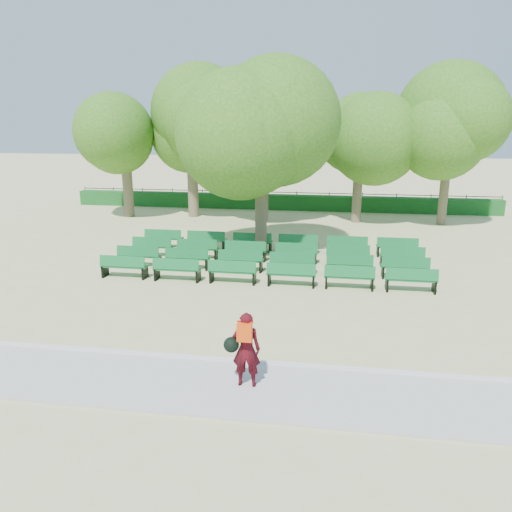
% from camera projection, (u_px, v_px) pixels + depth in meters
% --- Properties ---
extents(ground, '(120.00, 120.00, 0.00)m').
position_uv_depth(ground, '(237.00, 278.00, 17.52)').
color(ground, '#C2BE81').
extents(paving, '(30.00, 2.20, 0.06)m').
position_uv_depth(paving, '(169.00, 383.00, 10.46)').
color(paving, '#B4B3AF').
rests_on(paving, ground).
extents(curb, '(30.00, 0.12, 0.10)m').
position_uv_depth(curb, '(185.00, 357.00, 11.55)').
color(curb, silver).
rests_on(curb, ground).
extents(hedge, '(26.00, 0.70, 0.90)m').
position_uv_depth(hedge, '(280.00, 202.00, 30.74)').
color(hedge, '#17591F').
rests_on(hedge, ground).
extents(fence, '(26.00, 0.10, 1.02)m').
position_uv_depth(fence, '(280.00, 208.00, 31.24)').
color(fence, black).
rests_on(fence, ground).
extents(tree_line, '(21.80, 6.80, 7.04)m').
position_uv_depth(tree_line, '(272.00, 222.00, 27.04)').
color(tree_line, '#3E731E').
rests_on(tree_line, ground).
extents(bench_array, '(1.64, 0.56, 1.03)m').
position_uv_depth(bench_array, '(269.00, 264.00, 18.88)').
color(bench_array, '#126930').
rests_on(bench_array, ground).
extents(tree_among, '(5.04, 5.04, 6.87)m').
position_uv_depth(tree_among, '(261.00, 140.00, 19.54)').
color(tree_among, brown).
rests_on(tree_among, ground).
extents(person, '(0.76, 0.46, 1.60)m').
position_uv_depth(person, '(245.00, 348.00, 10.12)').
color(person, '#3F090F').
rests_on(person, ground).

